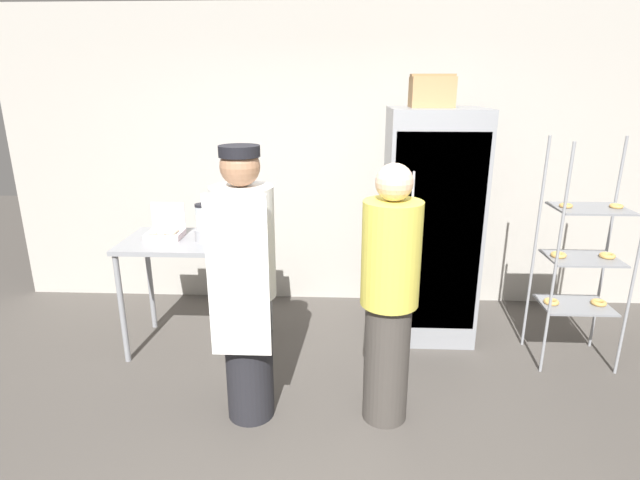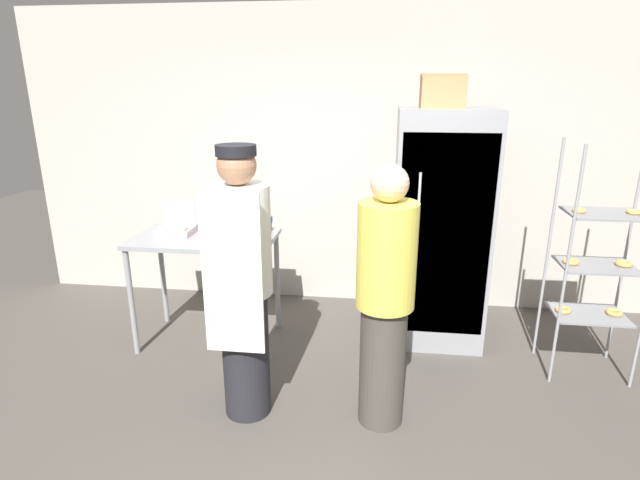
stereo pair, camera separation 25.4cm
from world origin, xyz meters
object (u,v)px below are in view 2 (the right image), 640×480
object	(u,v)px
blender_pitcher	(211,222)
cardboard_storage_box	(443,91)
donut_box	(175,228)
binder_stack	(251,225)
person_customer	(385,299)
person_baker	(242,283)
refrigerator	(440,229)
baking_rack	(597,266)

from	to	relation	value
blender_pitcher	cardboard_storage_box	world-z (taller)	cardboard_storage_box
donut_box	binder_stack	xyz separation A→B (m)	(0.60, 0.14, 0.01)
person_customer	person_baker	bearing A→B (deg)	-178.73
refrigerator	blender_pitcher	distance (m)	1.85
binder_stack	person_customer	size ratio (longest dim) A/B	0.20
blender_pitcher	cardboard_storage_box	xyz separation A→B (m)	(1.76, 0.40, 0.99)
donut_box	person_customer	xyz separation A→B (m)	(1.71, -0.93, -0.12)
refrigerator	person_baker	xyz separation A→B (m)	(-1.32, -1.23, -0.04)
blender_pitcher	cardboard_storage_box	distance (m)	2.06
binder_stack	refrigerator	bearing A→B (deg)	5.35
baking_rack	binder_stack	world-z (taller)	baking_rack
blender_pitcher	person_customer	size ratio (longest dim) A/B	0.18
baking_rack	cardboard_storage_box	world-z (taller)	cardboard_storage_box
person_baker	cardboard_storage_box	bearing A→B (deg)	45.08
baking_rack	cardboard_storage_box	bearing A→B (deg)	158.09
refrigerator	binder_stack	world-z (taller)	refrigerator
refrigerator	blender_pitcher	size ratio (longest dim) A/B	6.51
donut_box	binder_stack	size ratio (longest dim) A/B	0.84
cardboard_storage_box	donut_box	bearing A→B (deg)	-171.10
baking_rack	blender_pitcher	distance (m)	2.90
refrigerator	person_baker	size ratio (longest dim) A/B	1.09
refrigerator	cardboard_storage_box	size ratio (longest dim) A/B	5.73
baking_rack	donut_box	bearing A→B (deg)	177.77
baking_rack	donut_box	world-z (taller)	baking_rack
donut_box	person_baker	bearing A→B (deg)	-48.78
donut_box	binder_stack	world-z (taller)	donut_box
baking_rack	donut_box	size ratio (longest dim) A/B	6.25
blender_pitcher	person_customer	distance (m)	1.63
refrigerator	baking_rack	bearing A→B (deg)	-20.89
person_baker	person_customer	size ratio (longest dim) A/B	1.06
baking_rack	person_baker	xyz separation A→B (m)	(-2.40, -0.82, 0.08)
person_customer	cardboard_storage_box	bearing A→B (deg)	72.81
binder_stack	blender_pitcher	bearing A→B (deg)	-141.29
blender_pitcher	person_customer	xyz separation A→B (m)	(1.37, -0.86, -0.20)
donut_box	cardboard_storage_box	bearing A→B (deg)	8.90
baking_rack	person_customer	xyz separation A→B (m)	(-1.52, -0.80, 0.01)
person_customer	donut_box	bearing A→B (deg)	151.58
blender_pitcher	donut_box	bearing A→B (deg)	168.46
cardboard_storage_box	person_customer	world-z (taller)	cardboard_storage_box
donut_box	person_customer	size ratio (longest dim) A/B	0.17
refrigerator	donut_box	world-z (taller)	refrigerator
binder_stack	person_customer	xyz separation A→B (m)	(1.11, -1.07, -0.13)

